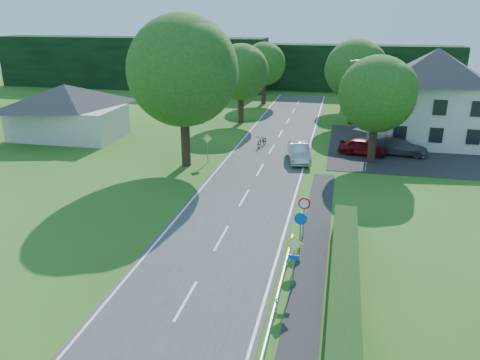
% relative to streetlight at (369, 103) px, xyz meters
% --- Properties ---
extents(road, '(7.00, 80.00, 0.04)m').
position_rel_streetlight_xyz_m(road, '(-8.06, -10.00, -4.44)').
color(road, '#3B3B3E').
rests_on(road, ground).
extents(parking_pad, '(14.00, 16.00, 0.04)m').
position_rel_streetlight_xyz_m(parking_pad, '(3.94, 3.00, -4.44)').
color(parking_pad, '#252527').
rests_on(parking_pad, ground).
extents(line_edge_left, '(0.12, 80.00, 0.01)m').
position_rel_streetlight_xyz_m(line_edge_left, '(-11.31, -10.00, -4.42)').
color(line_edge_left, white).
rests_on(line_edge_left, road).
extents(line_edge_right, '(0.12, 80.00, 0.01)m').
position_rel_streetlight_xyz_m(line_edge_right, '(-4.81, -10.00, -4.42)').
color(line_edge_right, white).
rests_on(line_edge_right, road).
extents(line_centre, '(0.12, 80.00, 0.01)m').
position_rel_streetlight_xyz_m(line_centre, '(-8.06, -10.00, -4.42)').
color(line_centre, white).
rests_on(line_centre, road).
extents(tree_main, '(9.40, 9.40, 11.64)m').
position_rel_streetlight_xyz_m(tree_main, '(-14.06, -6.00, 1.36)').
color(tree_main, '#195318').
rests_on(tree_main, ground).
extents(tree_left_far, '(7.00, 7.00, 8.58)m').
position_rel_streetlight_xyz_m(tree_left_far, '(-13.06, 10.00, -0.17)').
color(tree_left_far, '#195318').
rests_on(tree_left_far, ground).
extents(tree_right_far, '(7.40, 7.40, 9.09)m').
position_rel_streetlight_xyz_m(tree_right_far, '(-1.06, 12.00, 0.08)').
color(tree_right_far, '#195318').
rests_on(tree_right_far, ground).
extents(tree_left_back, '(6.60, 6.60, 8.07)m').
position_rel_streetlight_xyz_m(tree_left_back, '(-12.56, 22.00, -0.43)').
color(tree_left_back, '#195318').
rests_on(tree_left_back, ground).
extents(tree_right_back, '(6.20, 6.20, 7.56)m').
position_rel_streetlight_xyz_m(tree_right_back, '(-2.06, 20.00, -0.68)').
color(tree_right_back, '#195318').
rests_on(tree_right_back, ground).
extents(tree_right_mid, '(7.00, 7.00, 8.58)m').
position_rel_streetlight_xyz_m(tree_right_mid, '(0.44, -2.00, -0.17)').
color(tree_right_mid, '#195318').
rests_on(tree_right_mid, ground).
extents(treeline_left, '(44.00, 6.00, 8.00)m').
position_rel_streetlight_xyz_m(treeline_left, '(-36.06, 32.00, -0.46)').
color(treeline_left, black).
rests_on(treeline_left, ground).
extents(treeline_right, '(30.00, 5.00, 7.00)m').
position_rel_streetlight_xyz_m(treeline_right, '(-0.06, 36.00, -0.96)').
color(treeline_right, black).
rests_on(treeline_right, ground).
extents(bungalow_left, '(11.00, 6.50, 5.20)m').
position_rel_streetlight_xyz_m(bungalow_left, '(-28.06, 0.00, -1.75)').
color(bungalow_left, '#B1B0AC').
rests_on(bungalow_left, ground).
extents(house_white, '(10.60, 8.40, 8.60)m').
position_rel_streetlight_xyz_m(house_white, '(5.94, 6.00, -0.06)').
color(house_white, silver).
rests_on(house_white, ground).
extents(streetlight, '(2.03, 0.18, 8.00)m').
position_rel_streetlight_xyz_m(streetlight, '(0.00, 0.00, 0.00)').
color(streetlight, gray).
rests_on(streetlight, ground).
extents(sign_priority_right, '(0.78, 0.09, 2.59)m').
position_rel_streetlight_xyz_m(sign_priority_right, '(-3.76, -22.02, -2.67)').
color(sign_priority_right, gray).
rests_on(sign_priority_right, ground).
extents(sign_roundabout, '(0.64, 0.08, 2.37)m').
position_rel_streetlight_xyz_m(sign_roundabout, '(-3.76, -19.02, -2.79)').
color(sign_roundabout, gray).
rests_on(sign_roundabout, ground).
extents(sign_speed_limit, '(0.64, 0.11, 2.37)m').
position_rel_streetlight_xyz_m(sign_speed_limit, '(-3.76, -17.03, -2.70)').
color(sign_speed_limit, gray).
rests_on(sign_speed_limit, ground).
extents(sign_priority_left, '(0.78, 0.09, 2.44)m').
position_rel_streetlight_xyz_m(sign_priority_left, '(-12.56, -5.02, -2.75)').
color(sign_priority_left, gray).
rests_on(sign_priority_left, ground).
extents(moving_car, '(2.44, 4.77, 1.50)m').
position_rel_streetlight_xyz_m(moving_car, '(-5.36, -3.01, -3.67)').
color(moving_car, '#B3B4B8').
rests_on(moving_car, road).
extents(motorcycle, '(1.09, 2.11, 1.06)m').
position_rel_streetlight_xyz_m(motorcycle, '(-9.07, 0.69, -3.90)').
color(motorcycle, black).
rests_on(motorcycle, road).
extents(parked_car_red, '(4.32, 2.28, 1.40)m').
position_rel_streetlight_xyz_m(parked_car_red, '(-0.18, 0.03, -3.72)').
color(parked_car_red, maroon).
rests_on(parked_car_red, parking_pad).
extents(parked_car_silver_a, '(4.21, 2.85, 1.31)m').
position_rel_streetlight_xyz_m(parked_car_silver_a, '(2.47, 4.35, -3.77)').
color(parked_car_silver_a, silver).
rests_on(parked_car_silver_a, parking_pad).
extents(parked_car_grey, '(5.04, 2.70, 1.39)m').
position_rel_streetlight_xyz_m(parked_car_grey, '(2.87, 0.72, -3.73)').
color(parked_car_grey, '#545459').
rests_on(parked_car_grey, parking_pad).
extents(parked_car_silver_b, '(5.55, 2.65, 1.53)m').
position_rel_streetlight_xyz_m(parked_car_silver_b, '(9.94, 4.00, -3.66)').
color(parked_car_silver_b, '#99999F').
rests_on(parked_car_silver_b, parking_pad).
extents(parasol, '(2.67, 2.69, 1.87)m').
position_rel_streetlight_xyz_m(parasol, '(1.71, 0.09, -3.49)').
color(parasol, red).
rests_on(parasol, parking_pad).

